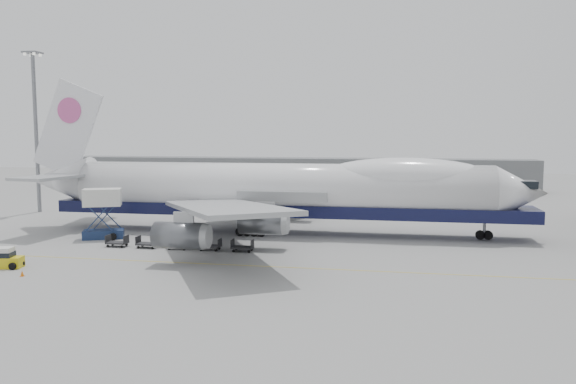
# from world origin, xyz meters

# --- Properties ---
(ground) EXTENTS (260.00, 260.00, 0.00)m
(ground) POSITION_xyz_m (0.00, 0.00, 0.00)
(ground) COLOR gray
(ground) RESTS_ON ground
(apron_line) EXTENTS (60.00, 0.15, 0.01)m
(apron_line) POSITION_xyz_m (0.00, -6.00, 0.01)
(apron_line) COLOR gold
(apron_line) RESTS_ON ground
(hangar) EXTENTS (110.00, 8.00, 7.00)m
(hangar) POSITION_xyz_m (-10.00, 70.00, 3.50)
(hangar) COLOR slate
(hangar) RESTS_ON ground
(floodlight_mast) EXTENTS (2.40, 2.40, 25.43)m
(floodlight_mast) POSITION_xyz_m (-42.00, 24.00, 14.27)
(floodlight_mast) COLOR slate
(floodlight_mast) RESTS_ON ground
(airliner) EXTENTS (67.00, 55.30, 19.98)m
(airliner) POSITION_xyz_m (0.64, 12.00, 5.62)
(airliner) COLOR white
(airliner) RESTS_ON ground
(catering_truck) EXTENTS (5.21, 4.41, 6.03)m
(catering_truck) POSITION_xyz_m (-20.19, 4.52, 3.43)
(catering_truck) COLOR navy
(catering_truck) RESTS_ON ground
(baggage_tug) EXTENTS (2.89, 1.93, 1.95)m
(baggage_tug) POSITION_xyz_m (-21.75, -10.93, 0.87)
(baggage_tug) COLOR gold
(baggage_tug) RESTS_ON ground
(traffic_cone) EXTENTS (0.35, 0.35, 0.52)m
(traffic_cone) POSITION_xyz_m (-18.25, -13.51, 0.25)
(traffic_cone) COLOR #D5610B
(traffic_cone) RESTS_ON ground
(dolly_0) EXTENTS (2.30, 1.35, 1.30)m
(dolly_0) POSITION_xyz_m (-16.19, 0.17, 0.53)
(dolly_0) COLOR #2D2D30
(dolly_0) RESTS_ON ground
(dolly_1) EXTENTS (2.30, 1.35, 1.30)m
(dolly_1) POSITION_xyz_m (-12.56, 0.17, 0.53)
(dolly_1) COLOR #2D2D30
(dolly_1) RESTS_ON ground
(dolly_2) EXTENTS (2.30, 1.35, 1.30)m
(dolly_2) POSITION_xyz_m (-8.93, 0.17, 0.53)
(dolly_2) COLOR #2D2D30
(dolly_2) RESTS_ON ground
(dolly_3) EXTENTS (2.30, 1.35, 1.30)m
(dolly_3) POSITION_xyz_m (-5.30, 0.17, 0.53)
(dolly_3) COLOR #2D2D30
(dolly_3) RESTS_ON ground
(dolly_4) EXTENTS (2.30, 1.35, 1.30)m
(dolly_4) POSITION_xyz_m (-1.67, 0.17, 0.53)
(dolly_4) COLOR #2D2D30
(dolly_4) RESTS_ON ground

